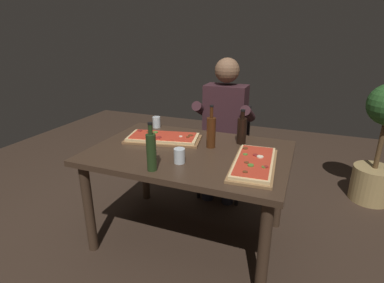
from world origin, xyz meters
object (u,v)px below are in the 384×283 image
object	(u,v)px
tumbler_near_camera	(179,157)
potted_plant_corner	(381,144)
wine_bottle_dark	(151,151)
dining_table	(189,162)
oil_bottle_amber	(242,130)
tumbler_far_side	(157,123)
pizza_rectangular_left	(254,163)
vinegar_bottle_green	(211,132)
seated_diner	(224,123)
pizza_rectangular_front	(163,138)
diner_chair	(226,145)

from	to	relation	value
tumbler_near_camera	potted_plant_corner	bearing A→B (deg)	44.97
wine_bottle_dark	dining_table	bearing A→B (deg)	76.96
oil_bottle_amber	tumbler_far_side	distance (m)	0.80
pizza_rectangular_left	wine_bottle_dark	xyz separation A→B (m)	(-0.57, -0.29, 0.10)
pizza_rectangular_left	vinegar_bottle_green	world-z (taller)	vinegar_bottle_green
vinegar_bottle_green	seated_diner	size ratio (longest dim) A/B	0.24
dining_table	vinegar_bottle_green	bearing A→B (deg)	43.66
vinegar_bottle_green	tumbler_near_camera	size ratio (longest dim) A/B	3.23
dining_table	wine_bottle_dark	distance (m)	0.45
oil_bottle_amber	vinegar_bottle_green	distance (m)	0.25
pizza_rectangular_left	tumbler_far_side	distance (m)	1.08
dining_table	wine_bottle_dark	size ratio (longest dim) A/B	4.60
pizza_rectangular_left	tumbler_far_side	bearing A→B (deg)	152.12
vinegar_bottle_green	seated_diner	bearing A→B (deg)	96.99
pizza_rectangular_front	vinegar_bottle_green	distance (m)	0.41
wine_bottle_dark	oil_bottle_amber	bearing A→B (deg)	58.91
pizza_rectangular_left	potted_plant_corner	size ratio (longest dim) A/B	0.53
pizza_rectangular_left	vinegar_bottle_green	distance (m)	0.43
pizza_rectangular_left	vinegar_bottle_green	size ratio (longest dim) A/B	1.88
wine_bottle_dark	tumbler_far_side	world-z (taller)	wine_bottle_dark
dining_table	wine_bottle_dark	bearing A→B (deg)	-103.04
oil_bottle_amber	tumbler_near_camera	world-z (taller)	oil_bottle_amber
seated_diner	potted_plant_corner	bearing A→B (deg)	17.41
wine_bottle_dark	potted_plant_corner	size ratio (longest dim) A/B	0.27
pizza_rectangular_front	tumbler_near_camera	world-z (taller)	tumbler_near_camera
tumbler_far_side	diner_chair	bearing A→B (deg)	40.51
pizza_rectangular_front	pizza_rectangular_left	distance (m)	0.78
pizza_rectangular_front	tumbler_far_side	world-z (taller)	tumbler_far_side
dining_table	tumbler_far_side	xyz separation A→B (m)	(-0.48, 0.41, 0.14)
vinegar_bottle_green	potted_plant_corner	distance (m)	1.69
oil_bottle_amber	wine_bottle_dark	bearing A→B (deg)	-121.09
pizza_rectangular_left	potted_plant_corner	bearing A→B (deg)	53.58
pizza_rectangular_front	potted_plant_corner	world-z (taller)	potted_plant_corner
wine_bottle_dark	seated_diner	bearing A→B (deg)	83.09
wine_bottle_dark	tumbler_far_side	size ratio (longest dim) A/B	3.15
wine_bottle_dark	diner_chair	bearing A→B (deg)	83.75
oil_bottle_amber	seated_diner	distance (m)	0.54
pizza_rectangular_front	pizza_rectangular_left	world-z (taller)	same
vinegar_bottle_green	tumbler_near_camera	distance (m)	0.37
dining_table	oil_bottle_amber	size ratio (longest dim) A/B	5.31
wine_bottle_dark	vinegar_bottle_green	size ratio (longest dim) A/B	0.97
vinegar_bottle_green	diner_chair	distance (m)	0.83
pizza_rectangular_front	oil_bottle_amber	world-z (taller)	oil_bottle_amber
seated_diner	vinegar_bottle_green	bearing A→B (deg)	-83.01
tumbler_far_side	seated_diner	size ratio (longest dim) A/B	0.07
oil_bottle_amber	tumbler_near_camera	xyz separation A→B (m)	(-0.29, -0.50, -0.06)
vinegar_bottle_green	tumbler_far_side	xyz separation A→B (m)	(-0.60, 0.29, -0.08)
dining_table	seated_diner	size ratio (longest dim) A/B	1.05
pizza_rectangular_front	potted_plant_corner	size ratio (longest dim) A/B	0.55
dining_table	potted_plant_corner	world-z (taller)	potted_plant_corner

